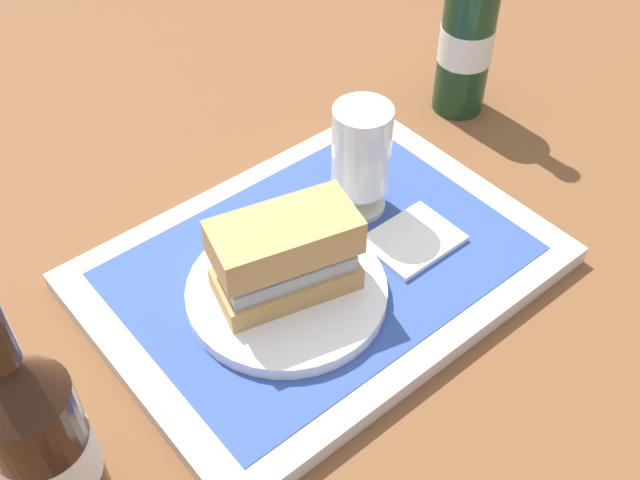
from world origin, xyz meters
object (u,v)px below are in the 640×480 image
sandwich (289,254)px  beer_bottle (468,33)px  beer_glass (361,154)px  second_bottle (45,446)px  plate (287,292)px

sandwich → beer_bottle: (0.37, 0.13, 0.03)m
beer_glass → second_bottle: 0.40m
sandwich → beer_glass: (0.13, 0.05, 0.01)m
beer_bottle → second_bottle: size_ratio=1.00×
plate → second_bottle: second_bottle is taller
sandwich → beer_bottle: 0.39m
beer_glass → beer_bottle: (0.24, 0.08, 0.01)m
plate → beer_bottle: 0.40m
beer_bottle → second_bottle: same height
sandwich → plate: bearing=180.0°
beer_bottle → second_bottle: (-0.63, -0.18, 0.00)m
sandwich → beer_bottle: beer_bottle is taller
second_bottle → sandwich: bearing=12.4°
sandwich → beer_bottle: size_ratio=0.53×
beer_glass → second_bottle: bearing=-164.5°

